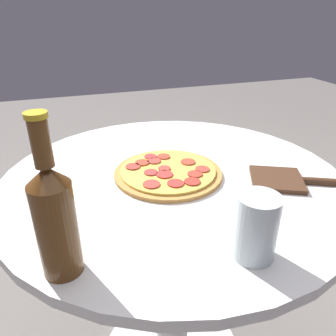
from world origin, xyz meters
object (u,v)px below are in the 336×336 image
beer_bottle (55,217)px  drinking_glass (256,227)px  pizza_paddle (292,180)px  pizza (168,172)px

beer_bottle → drinking_glass: beer_bottle is taller
drinking_glass → beer_bottle: bearing=167.5°
beer_bottle → drinking_glass: size_ratio=2.26×
beer_bottle → pizza_paddle: 0.59m
pizza → pizza_paddle: (0.28, -0.14, -0.00)m
beer_bottle → pizza_paddle: bearing=13.0°
pizza → beer_bottle: bearing=-135.9°
drinking_glass → pizza_paddle: bearing=40.0°
pizza_paddle → drinking_glass: (-0.24, -0.20, 0.06)m
pizza → beer_bottle: size_ratio=1.03×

